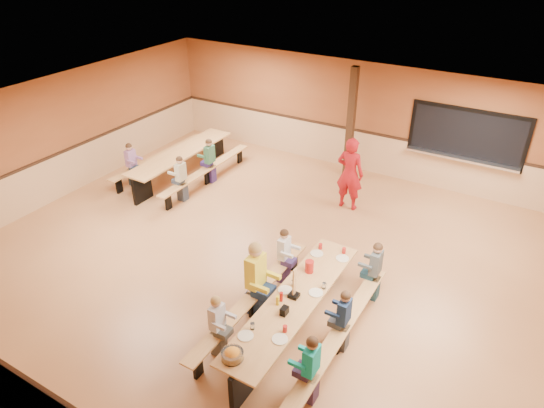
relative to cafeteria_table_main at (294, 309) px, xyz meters
The scene contains 23 objects.
ground 2.15m from the cafeteria_table_main, 130.94° to the left, with size 12.00×12.00×0.00m, color #A0663C.
room_envelope 2.09m from the cafeteria_table_main, 130.94° to the left, with size 12.04×10.04×3.02m.
kitchen_pass_through 6.72m from the cafeteria_table_main, 79.27° to the left, with size 2.78×0.28×1.38m.
structural_post 6.25m from the cafeteria_table_main, 104.67° to the left, with size 0.18×0.18×3.00m, color black.
cafeteria_table_main is the anchor object (origin of this frame).
cafeteria_table_second 6.51m from the cafeteria_table_main, 146.05° to the left, with size 1.91×3.70×0.74m.
seated_child_white_left 1.30m from the cafeteria_table_main, 129.30° to the right, with size 0.34×0.28×1.15m, color silver, non-canonical shape.
seated_adult_yellow 0.86m from the cafeteria_table_main, behind, with size 0.49×0.40×1.45m, color yellow, non-canonical shape.
seated_child_grey_left 1.39m from the cafeteria_table_main, 126.52° to the left, with size 0.35×0.28×1.16m, color white, non-canonical shape.
seated_child_teal_right 1.34m from the cafeteria_table_main, 51.97° to the right, with size 0.36×0.30×1.19m, color #10A299, non-canonical shape.
seated_child_navy_right 0.83m from the cafeteria_table_main, ahead, with size 0.34×0.28×1.15m, color #17294D, non-canonical shape.
seated_child_char_right 1.74m from the cafeteria_table_main, 61.65° to the left, with size 0.36×0.29×1.19m, color #485153, non-canonical shape.
seated_child_purple_sec 6.75m from the cafeteria_table_main, 157.28° to the left, with size 0.35×0.28×1.16m, color #8F6196, non-canonical shape.
seated_child_green_sec 5.95m from the cafeteria_table_main, 140.26° to the left, with size 0.37×0.30×1.20m, color #356E4D, non-canonical shape.
seated_child_tan_sec 5.27m from the cafeteria_table_main, 150.14° to the left, with size 0.35×0.29×1.17m, color #BAB795, non-canonical shape.
standing_woman 4.50m from the cafeteria_table_main, 101.30° to the left, with size 0.66×0.43×1.81m, color #A41219.
punch_pitcher 0.83m from the cafeteria_table_main, 98.93° to the left, with size 0.16×0.16×0.22m, color red.
chip_bowl 1.58m from the cafeteria_table_main, 96.01° to the right, with size 0.32×0.32×0.15m, color #F6A426, non-canonical shape.
napkin_dispenser 0.49m from the cafeteria_table_main, 86.01° to the right, with size 0.10×0.14×0.13m, color black.
condiment_mustard 0.43m from the cafeteria_table_main, 123.17° to the right, with size 0.06×0.06×0.17m, color yellow.
condiment_ketchup 0.38m from the cafeteria_table_main, 136.81° to the right, with size 0.06×0.06×0.17m, color #B2140F.
table_paddle 0.35m from the cafeteria_table_main, 134.51° to the left, with size 0.16×0.16×0.56m.
place_settings 0.27m from the cafeteria_table_main, 90.00° to the left, with size 0.65×3.30×0.11m, color beige, non-canonical shape.
Camera 1 is at (4.11, -6.97, 6.02)m, focal length 32.00 mm.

